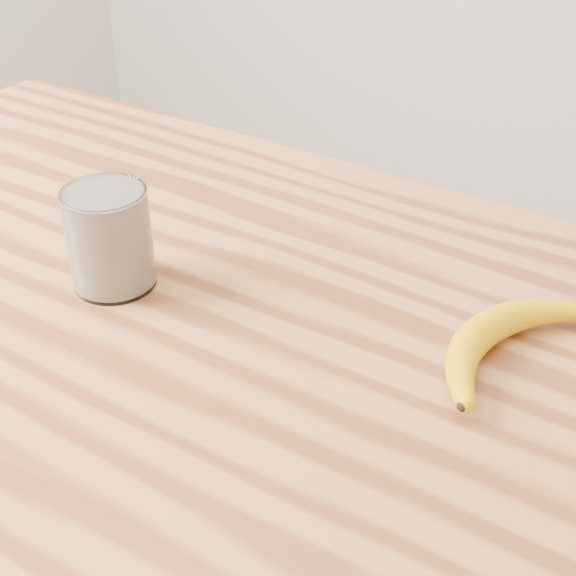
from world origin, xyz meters
The scene contains 3 objects.
table centered at (0.00, 0.00, 0.77)m, with size 1.20×0.80×0.90m.
smoothie_glass centered at (-0.03, 0.00, 0.96)m, with size 0.09×0.09×0.11m.
banana centered at (0.35, 0.11, 0.92)m, with size 0.11×0.29×0.04m, color #D29B02, non-canonical shape.
Camera 1 is at (0.52, -0.51, 1.38)m, focal length 50.00 mm.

